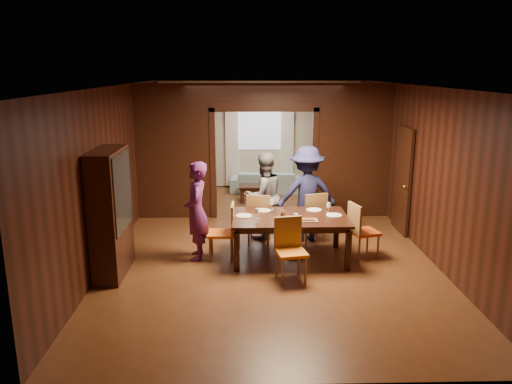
{
  "coord_description": "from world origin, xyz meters",
  "views": [
    {
      "loc": [
        -0.46,
        -9.04,
        3.19
      ],
      "look_at": [
        -0.22,
        -0.4,
        1.05
      ],
      "focal_mm": 35.0,
      "sensor_mm": 36.0,
      "label": 1
    }
  ],
  "objects_px": {
    "coffee_table": "(255,193)",
    "chair_left": "(221,232)",
    "person_grey": "(264,196)",
    "chair_near": "(291,251)",
    "chair_right": "(364,230)",
    "person_navy": "(307,194)",
    "hutch": "(111,213)",
    "chair_far_l": "(260,218)",
    "person_purple": "(197,211)",
    "dining_table": "(290,238)",
    "sofa": "(267,181)",
    "chair_far_r": "(312,216)"
  },
  "relations": [
    {
      "from": "coffee_table",
      "to": "chair_left",
      "type": "height_order",
      "value": "chair_left"
    },
    {
      "from": "chair_far_r",
      "to": "hutch",
      "type": "distance_m",
      "value": 3.7
    },
    {
      "from": "person_navy",
      "to": "chair_far_l",
      "type": "height_order",
      "value": "person_navy"
    },
    {
      "from": "person_purple",
      "to": "dining_table",
      "type": "bearing_deg",
      "value": 82.96
    },
    {
      "from": "chair_far_r",
      "to": "chair_left",
      "type": "bearing_deg",
      "value": 13.02
    },
    {
      "from": "chair_near",
      "to": "person_grey",
      "type": "bearing_deg",
      "value": 88.64
    },
    {
      "from": "chair_right",
      "to": "person_grey",
      "type": "bearing_deg",
      "value": 42.49
    },
    {
      "from": "person_navy",
      "to": "hutch",
      "type": "distance_m",
      "value": 3.61
    },
    {
      "from": "chair_near",
      "to": "dining_table",
      "type": "bearing_deg",
      "value": 75.25
    },
    {
      "from": "person_navy",
      "to": "coffee_table",
      "type": "bearing_deg",
      "value": -81.0
    },
    {
      "from": "chair_left",
      "to": "hutch",
      "type": "height_order",
      "value": "hutch"
    },
    {
      "from": "chair_far_l",
      "to": "chair_far_r",
      "type": "height_order",
      "value": "same"
    },
    {
      "from": "person_grey",
      "to": "chair_right",
      "type": "height_order",
      "value": "person_grey"
    },
    {
      "from": "person_purple",
      "to": "chair_far_l",
      "type": "relative_size",
      "value": 1.74
    },
    {
      "from": "person_grey",
      "to": "chair_left",
      "type": "distance_m",
      "value": 1.36
    },
    {
      "from": "person_purple",
      "to": "person_navy",
      "type": "height_order",
      "value": "person_navy"
    },
    {
      "from": "chair_near",
      "to": "person_navy",
      "type": "bearing_deg",
      "value": 65.24
    },
    {
      "from": "person_purple",
      "to": "dining_table",
      "type": "height_order",
      "value": "person_purple"
    },
    {
      "from": "coffee_table",
      "to": "sofa",
      "type": "bearing_deg",
      "value": 70.02
    },
    {
      "from": "person_grey",
      "to": "chair_far_l",
      "type": "xyz_separation_m",
      "value": [
        -0.09,
        -0.26,
        -0.35
      ]
    },
    {
      "from": "sofa",
      "to": "chair_left",
      "type": "height_order",
      "value": "chair_left"
    },
    {
      "from": "person_grey",
      "to": "dining_table",
      "type": "xyz_separation_m",
      "value": [
        0.4,
        -1.09,
        -0.46
      ]
    },
    {
      "from": "dining_table",
      "to": "chair_far_l",
      "type": "bearing_deg",
      "value": 120.23
    },
    {
      "from": "person_grey",
      "to": "chair_near",
      "type": "bearing_deg",
      "value": 74.89
    },
    {
      "from": "sofa",
      "to": "chair_left",
      "type": "xyz_separation_m",
      "value": [
        -1.02,
        -4.77,
        0.2
      ]
    },
    {
      "from": "chair_far_l",
      "to": "chair_near",
      "type": "relative_size",
      "value": 1.0
    },
    {
      "from": "chair_right",
      "to": "hutch",
      "type": "relative_size",
      "value": 0.48
    },
    {
      "from": "chair_near",
      "to": "hutch",
      "type": "relative_size",
      "value": 0.48
    },
    {
      "from": "dining_table",
      "to": "chair_right",
      "type": "bearing_deg",
      "value": 2.02
    },
    {
      "from": "chair_far_l",
      "to": "chair_near",
      "type": "bearing_deg",
      "value": 112.65
    },
    {
      "from": "person_navy",
      "to": "hutch",
      "type": "relative_size",
      "value": 0.9
    },
    {
      "from": "chair_left",
      "to": "chair_far_l",
      "type": "distance_m",
      "value": 1.05
    },
    {
      "from": "chair_left",
      "to": "chair_far_r",
      "type": "xyz_separation_m",
      "value": [
        1.67,
        0.87,
        0.0
      ]
    },
    {
      "from": "hutch",
      "to": "chair_left",
      "type": "bearing_deg",
      "value": 18.81
    },
    {
      "from": "coffee_table",
      "to": "chair_far_l",
      "type": "xyz_separation_m",
      "value": [
        0.01,
        -3.02,
        0.28
      ]
    },
    {
      "from": "person_grey",
      "to": "chair_right",
      "type": "xyz_separation_m",
      "value": [
        1.69,
        -1.05,
        -0.35
      ]
    },
    {
      "from": "person_grey",
      "to": "dining_table",
      "type": "relative_size",
      "value": 0.85
    },
    {
      "from": "person_navy",
      "to": "chair_right",
      "type": "relative_size",
      "value": 1.86
    },
    {
      "from": "sofa",
      "to": "chair_far_l",
      "type": "distance_m",
      "value": 3.99
    },
    {
      "from": "person_grey",
      "to": "coffee_table",
      "type": "relative_size",
      "value": 2.09
    },
    {
      "from": "person_purple",
      "to": "hutch",
      "type": "distance_m",
      "value": 1.43
    },
    {
      "from": "chair_right",
      "to": "chair_far_r",
      "type": "relative_size",
      "value": 1.0
    },
    {
      "from": "person_purple",
      "to": "person_grey",
      "type": "bearing_deg",
      "value": 126.37
    },
    {
      "from": "person_grey",
      "to": "chair_near",
      "type": "distance_m",
      "value": 2.06
    },
    {
      "from": "person_grey",
      "to": "person_navy",
      "type": "bearing_deg",
      "value": 147.02
    },
    {
      "from": "person_grey",
      "to": "coffee_table",
      "type": "bearing_deg",
      "value": -112.63
    },
    {
      "from": "dining_table",
      "to": "chair_right",
      "type": "distance_m",
      "value": 1.3
    },
    {
      "from": "sofa",
      "to": "chair_far_r",
      "type": "height_order",
      "value": "chair_far_r"
    },
    {
      "from": "dining_table",
      "to": "coffee_table",
      "type": "bearing_deg",
      "value": 97.34
    },
    {
      "from": "sofa",
      "to": "chair_far_r",
      "type": "bearing_deg",
      "value": 104.42
    }
  ]
}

